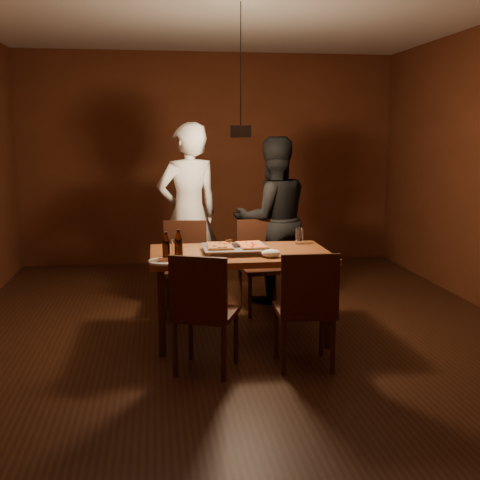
{
  "coord_description": "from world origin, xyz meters",
  "views": [
    {
      "loc": [
        -0.72,
        -5.13,
        1.71
      ],
      "look_at": [
        -0.03,
        -0.2,
        0.85
      ],
      "focal_mm": 45.0,
      "sensor_mm": 36.0,
      "label": 1
    }
  ],
  "objects": [
    {
      "name": "dining_table",
      "position": [
        -0.03,
        -0.2,
        0.68
      ],
      "size": [
        1.5,
        0.9,
        0.75
      ],
      "color": "brown",
      "rests_on": "floor"
    },
    {
      "name": "chair_far_right",
      "position": [
        0.28,
        0.61,
        0.54
      ],
      "size": [
        0.47,
        0.47,
        0.49
      ],
      "rotation": [
        0.0,
        0.0,
        3.27
      ],
      "color": "#38190F",
      "rests_on": "floor"
    },
    {
      "name": "chair_near_left",
      "position": [
        -0.41,
        -0.98,
        0.54
      ],
      "size": [
        0.54,
        0.54,
        0.49
      ],
      "rotation": [
        0.0,
        0.0,
        -0.37
      ],
      "color": "#38190F",
      "rests_on": "floor"
    },
    {
      "name": "spatula",
      "position": [
        -0.08,
        -0.21,
        0.81
      ],
      "size": [
        0.16,
        0.26,
        0.04
      ],
      "primitive_type": null,
      "rotation": [
        0.0,
        0.0,
        0.31
      ],
      "color": "silver",
      "rests_on": "pizza_tray"
    },
    {
      "name": "pizza_cheese",
      "position": [
        0.07,
        -0.21,
        0.81
      ],
      "size": [
        0.24,
        0.36,
        0.02
      ],
      "primitive_type": "cube",
      "rotation": [
        0.0,
        0.0,
        0.07
      ],
      "color": "gold",
      "rests_on": "pizza_tray"
    },
    {
      "name": "diner_dark",
      "position": [
        0.46,
        0.92,
        0.85
      ],
      "size": [
        0.93,
        0.78,
        1.71
      ],
      "primitive_type": "imported",
      "rotation": [
        0.0,
        0.0,
        3.31
      ],
      "color": "black",
      "rests_on": "floor"
    },
    {
      "name": "room_shell",
      "position": [
        0.0,
        0.0,
        1.4
      ],
      "size": [
        6.0,
        6.0,
        6.0
      ],
      "color": "#341B0E",
      "rests_on": "ground"
    },
    {
      "name": "plate_slice",
      "position": [
        -0.66,
        -0.55,
        0.76
      ],
      "size": [
        0.27,
        0.27,
        0.03
      ],
      "color": "white",
      "rests_on": "dining_table"
    },
    {
      "name": "water_glass_right",
      "position": [
        0.55,
        0.1,
        0.82
      ],
      "size": [
        0.07,
        0.07,
        0.15
      ],
      "primitive_type": "cylinder",
      "color": "silver",
      "rests_on": "dining_table"
    },
    {
      "name": "diner_white",
      "position": [
        -0.4,
        0.96,
        0.92
      ],
      "size": [
        0.79,
        0.66,
        1.85
      ],
      "primitive_type": "imported",
      "rotation": [
        0.0,
        0.0,
        3.53
      ],
      "color": "silver",
      "rests_on": "floor"
    },
    {
      "name": "pizza_meat",
      "position": [
        -0.2,
        -0.21,
        0.81
      ],
      "size": [
        0.23,
        0.34,
        0.02
      ],
      "primitive_type": "cube",
      "rotation": [
        0.0,
        0.0,
        -0.05
      ],
      "color": "maroon",
      "rests_on": "pizza_tray"
    },
    {
      "name": "chair_near_right",
      "position": [
        0.35,
        -0.99,
        0.54
      ],
      "size": [
        0.44,
        0.44,
        0.49
      ],
      "rotation": [
        0.0,
        0.0,
        -0.04
      ],
      "color": "#38190F",
      "rests_on": "floor"
    },
    {
      "name": "beer_bottle_b",
      "position": [
        -0.56,
        -0.49,
        0.87
      ],
      "size": [
        0.06,
        0.06,
        0.25
      ],
      "color": "black",
      "rests_on": "dining_table"
    },
    {
      "name": "napkin",
      "position": [
        0.18,
        -0.47,
        0.78
      ],
      "size": [
        0.15,
        0.12,
        0.06
      ],
      "primitive_type": "ellipsoid",
      "color": "white",
      "rests_on": "dining_table"
    },
    {
      "name": "pizza_tray",
      "position": [
        -0.07,
        -0.22,
        0.77
      ],
      "size": [
        0.55,
        0.45,
        0.05
      ],
      "primitive_type": "cube",
      "rotation": [
        0.0,
        0.0,
        -0.01
      ],
      "color": "silver",
      "rests_on": "dining_table"
    },
    {
      "name": "chair_far_left",
      "position": [
        -0.46,
        0.62,
        0.54
      ],
      "size": [
        0.46,
        0.46,
        0.49
      ],
      "rotation": [
        0.0,
        0.0,
        3.04
      ],
      "color": "#38190F",
      "rests_on": "floor"
    },
    {
      "name": "beer_bottle_a",
      "position": [
        -0.66,
        -0.48,
        0.86
      ],
      "size": [
        0.06,
        0.06,
        0.23
      ],
      "color": "black",
      "rests_on": "dining_table"
    },
    {
      "name": "pendant_lamp",
      "position": [
        0.0,
        0.0,
        1.76
      ],
      "size": [
        0.18,
        0.18,
        1.1
      ],
      "color": "black",
      "rests_on": "ceiling"
    },
    {
      "name": "water_glass_left",
      "position": [
        -0.57,
        -0.27,
        0.81
      ],
      "size": [
        0.08,
        0.08,
        0.13
      ],
      "primitive_type": "cylinder",
      "color": "silver",
      "rests_on": "dining_table"
    }
  ]
}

